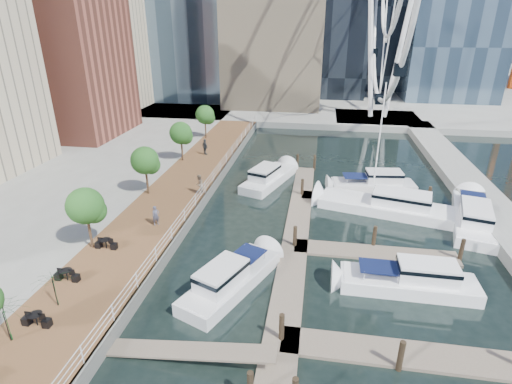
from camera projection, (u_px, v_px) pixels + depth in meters
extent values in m
plane|color=black|center=(235.00, 311.00, 24.04)|extent=(520.00, 520.00, 0.00)
cube|color=brown|center=(177.00, 196.00, 38.79)|extent=(6.00, 60.00, 1.00)
cube|color=#595954|center=(206.00, 198.00, 38.34)|extent=(0.25, 60.00, 1.00)
cube|color=gray|center=(308.00, 80.00, 116.43)|extent=(200.00, 114.00, 1.00)
cube|color=gray|center=(477.00, 194.00, 39.04)|extent=(4.00, 60.00, 1.00)
cube|color=gray|center=(377.00, 120.00, 68.97)|extent=(14.00, 12.00, 1.00)
cube|color=#6D6051|center=(296.00, 234.00, 32.63)|extent=(2.00, 32.00, 0.20)
cube|color=#6D6051|center=(395.00, 353.00, 20.85)|extent=(12.00, 2.00, 0.20)
cube|color=#6D6051|center=(374.00, 253.00, 29.93)|extent=(12.00, 2.00, 0.20)
cube|color=#6D6051|center=(363.00, 199.00, 39.01)|extent=(12.00, 2.00, 0.20)
cube|color=brown|center=(72.00, 62.00, 55.02)|extent=(12.00, 14.00, 20.00)
cube|color=#BCAD8E|center=(90.00, 29.00, 68.86)|extent=(14.00, 16.00, 28.00)
cylinder|color=white|center=(371.00, 36.00, 64.04)|extent=(0.80, 0.80, 26.00)
cylinder|color=white|center=(403.00, 36.00, 63.30)|extent=(0.80, 0.80, 26.00)
cylinder|color=#3F2B1C|center=(90.00, 232.00, 28.49)|extent=(0.20, 0.20, 2.40)
sphere|color=#265B1E|center=(85.00, 206.00, 27.66)|extent=(2.60, 2.60, 2.60)
cylinder|color=#3F2B1C|center=(147.00, 182.00, 37.57)|extent=(0.20, 0.20, 2.40)
sphere|color=#265B1E|center=(145.00, 160.00, 36.74)|extent=(2.60, 2.60, 2.60)
cylinder|color=#3F2B1C|center=(182.00, 151.00, 46.64)|extent=(0.20, 0.20, 2.40)
sphere|color=#265B1E|center=(181.00, 133.00, 45.82)|extent=(2.60, 2.60, 2.60)
cylinder|color=#3F2B1C|center=(206.00, 130.00, 55.72)|extent=(0.20, 0.20, 2.40)
sphere|color=#265B1E|center=(205.00, 115.00, 54.90)|extent=(2.60, 2.60, 2.60)
imported|color=#484B61|center=(156.00, 216.00, 31.83)|extent=(0.70, 0.69, 1.63)
imported|color=#806C58|center=(199.00, 185.00, 37.48)|extent=(0.76, 0.96, 1.95)
imported|color=#30363C|center=(205.00, 147.00, 48.79)|extent=(1.16, 1.12, 1.95)
imported|color=#0F3815|center=(6.00, 323.00, 20.01)|extent=(3.30, 3.32, 2.27)
imported|color=#0D3215|center=(55.00, 291.00, 22.59)|extent=(2.67, 2.71, 2.05)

